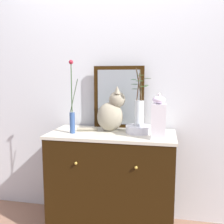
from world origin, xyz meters
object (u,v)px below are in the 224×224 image
vase_slim_green (72,114)px  vase_glass_clear (139,110)px  bowl_porcelain (139,129)px  mirror_leaning (119,97)px  cat_sitting (111,113)px  jar_lidded_porcelain (159,118)px  sideboard (112,182)px

vase_slim_green → vase_glass_clear: bearing=12.7°
bowl_porcelain → vase_glass_clear: 0.17m
bowl_porcelain → vase_glass_clear: size_ratio=0.46×
mirror_leaning → cat_sitting: size_ratio=1.36×
vase_slim_green → bowl_porcelain: bearing=12.8°
mirror_leaning → vase_slim_green: bearing=-137.3°
jar_lidded_porcelain → cat_sitting: bearing=152.9°
mirror_leaning → vase_glass_clear: mirror_leaning is taller
sideboard → mirror_leaning: mirror_leaning is taller
vase_slim_green → jar_lidded_porcelain: (0.72, -0.06, -0.00)m
vase_glass_clear → mirror_leaning: bearing=137.4°
sideboard → jar_lidded_porcelain: (0.39, -0.14, 0.61)m
sideboard → vase_glass_clear: (0.23, 0.04, 0.65)m
vase_glass_clear → cat_sitting: bearing=173.8°
vase_slim_green → mirror_leaning: bearing=42.7°
sideboard → vase_slim_green: bearing=-166.0°
jar_lidded_porcelain → sideboard: bearing=160.2°
mirror_leaning → cat_sitting: (-0.04, -0.17, -0.13)m
bowl_porcelain → jar_lidded_porcelain: (0.17, -0.19, 0.13)m
sideboard → mirror_leaning: bearing=86.0°
vase_slim_green → bowl_porcelain: vase_slim_green is taller
mirror_leaning → vase_slim_green: 0.48m
cat_sitting → bowl_porcelain: size_ratio=1.87×
sideboard → cat_sitting: cat_sitting is taller
cat_sitting → jar_lidded_porcelain: bearing=-27.1°
sideboard → jar_lidded_porcelain: jar_lidded_porcelain is taller
cat_sitting → bowl_porcelain: (0.25, -0.03, -0.13)m
sideboard → vase_slim_green: (-0.33, -0.08, 0.62)m
sideboard → vase_glass_clear: size_ratio=2.21×
cat_sitting → jar_lidded_porcelain: 0.46m
cat_sitting → vase_glass_clear: vase_glass_clear is taller
vase_slim_green → cat_sitting: bearing=26.2°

